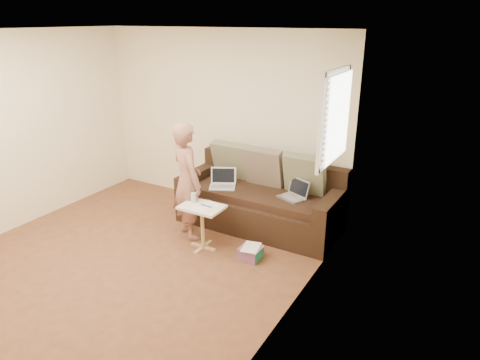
{
  "coord_description": "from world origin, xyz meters",
  "views": [
    {
      "loc": [
        3.34,
        -3.05,
        2.73
      ],
      "look_at": [
        0.8,
        1.4,
        0.78
      ],
      "focal_mm": 32.11,
      "sensor_mm": 36.0,
      "label": 1
    }
  ],
  "objects_px": {
    "laptop_white": "(222,188)",
    "person": "(187,181)",
    "striped_box": "(251,253)",
    "laptop_silver": "(291,199)",
    "drinking_glass": "(194,198)",
    "sofa": "(260,197)",
    "side_table": "(202,227)"
  },
  "relations": [
    {
      "from": "sofa",
      "to": "laptop_white",
      "type": "distance_m",
      "value": 0.54
    },
    {
      "from": "sofa",
      "to": "drinking_glass",
      "type": "distance_m",
      "value": 1.01
    },
    {
      "from": "side_table",
      "to": "drinking_glass",
      "type": "relative_size",
      "value": 4.8
    },
    {
      "from": "sofa",
      "to": "side_table",
      "type": "xyz_separation_m",
      "value": [
        -0.33,
        -0.92,
        -0.14
      ]
    },
    {
      "from": "laptop_silver",
      "to": "drinking_glass",
      "type": "bearing_deg",
      "value": -116.12
    },
    {
      "from": "laptop_white",
      "to": "drinking_glass",
      "type": "relative_size",
      "value": 2.93
    },
    {
      "from": "person",
      "to": "side_table",
      "type": "bearing_deg",
      "value": -178.89
    },
    {
      "from": "sofa",
      "to": "person",
      "type": "relative_size",
      "value": 1.43
    },
    {
      "from": "laptop_white",
      "to": "drinking_glass",
      "type": "bearing_deg",
      "value": -115.33
    },
    {
      "from": "sofa",
      "to": "striped_box",
      "type": "height_order",
      "value": "sofa"
    },
    {
      "from": "sofa",
      "to": "laptop_silver",
      "type": "relative_size",
      "value": 6.48
    },
    {
      "from": "laptop_white",
      "to": "person",
      "type": "distance_m",
      "value": 0.64
    },
    {
      "from": "laptop_white",
      "to": "drinking_glass",
      "type": "distance_m",
      "value": 0.72
    },
    {
      "from": "laptop_white",
      "to": "side_table",
      "type": "bearing_deg",
      "value": -104.09
    },
    {
      "from": "side_table",
      "to": "striped_box",
      "type": "distance_m",
      "value": 0.69
    },
    {
      "from": "side_table",
      "to": "laptop_silver",
      "type": "bearing_deg",
      "value": 47.25
    },
    {
      "from": "laptop_silver",
      "to": "person",
      "type": "distance_m",
      "value": 1.36
    },
    {
      "from": "laptop_white",
      "to": "sofa",
      "type": "bearing_deg",
      "value": -9.96
    },
    {
      "from": "drinking_glass",
      "to": "striped_box",
      "type": "distance_m",
      "value": 0.98
    },
    {
      "from": "sofa",
      "to": "striped_box",
      "type": "bearing_deg",
      "value": -69.2
    },
    {
      "from": "laptop_silver",
      "to": "drinking_glass",
      "type": "xyz_separation_m",
      "value": [
        -0.96,
        -0.82,
        0.12
      ]
    },
    {
      "from": "sofa",
      "to": "laptop_silver",
      "type": "bearing_deg",
      "value": -5.29
    },
    {
      "from": "sofa",
      "to": "side_table",
      "type": "height_order",
      "value": "sofa"
    },
    {
      "from": "person",
      "to": "drinking_glass",
      "type": "xyz_separation_m",
      "value": [
        0.2,
        -0.14,
        -0.14
      ]
    },
    {
      "from": "striped_box",
      "to": "laptop_silver",
      "type": "bearing_deg",
      "value": 79.03
    },
    {
      "from": "person",
      "to": "laptop_white",
      "type": "bearing_deg",
      "value": -76.83
    },
    {
      "from": "laptop_white",
      "to": "striped_box",
      "type": "xyz_separation_m",
      "value": [
        0.83,
        -0.69,
        -0.44
      ]
    },
    {
      "from": "laptop_white",
      "to": "side_table",
      "type": "height_order",
      "value": "laptop_white"
    },
    {
      "from": "person",
      "to": "drinking_glass",
      "type": "bearing_deg",
      "value": 174.13
    },
    {
      "from": "sofa",
      "to": "side_table",
      "type": "relative_size",
      "value": 3.82
    },
    {
      "from": "person",
      "to": "side_table",
      "type": "height_order",
      "value": "person"
    },
    {
      "from": "sofa",
      "to": "laptop_white",
      "type": "xyz_separation_m",
      "value": [
        -0.51,
        -0.16,
        0.1
      ]
    }
  ]
}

